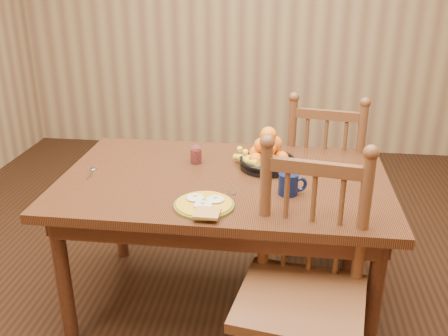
# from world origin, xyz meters

# --- Properties ---
(room) EXTENTS (4.52, 5.02, 2.72)m
(room) POSITION_xyz_m (0.00, 0.00, 1.35)
(room) COLOR black
(room) RESTS_ON ground
(dining_table) EXTENTS (1.60, 1.00, 0.75)m
(dining_table) POSITION_xyz_m (0.00, 0.00, 0.67)
(dining_table) COLOR black
(dining_table) RESTS_ON ground
(chair_far) EXTENTS (0.54, 0.52, 1.03)m
(chair_far) POSITION_xyz_m (0.54, 0.63, 0.50)
(chair_far) COLOR #502A18
(chair_far) RESTS_ON ground
(chair_near) EXTENTS (0.56, 0.54, 1.07)m
(chair_near) POSITION_xyz_m (0.39, -0.55, 0.52)
(chair_near) COLOR #502A18
(chair_near) RESTS_ON ground
(breakfast_plate) EXTENTS (0.26, 0.29, 0.04)m
(breakfast_plate) POSITION_xyz_m (-0.04, -0.33, 0.76)
(breakfast_plate) COLOR #59601E
(breakfast_plate) RESTS_ON dining_table
(fork) EXTENTS (0.05, 0.18, 0.00)m
(fork) POSITION_xyz_m (0.06, -0.23, 0.75)
(fork) COLOR silver
(fork) RESTS_ON dining_table
(spoon) EXTENTS (0.04, 0.16, 0.01)m
(spoon) POSITION_xyz_m (-0.67, -0.01, 0.75)
(spoon) COLOR silver
(spoon) RESTS_ON dining_table
(coffee_mug) EXTENTS (0.13, 0.09, 0.10)m
(coffee_mug) POSITION_xyz_m (0.32, -0.15, 0.80)
(coffee_mug) COLOR black
(coffee_mug) RESTS_ON dining_table
(juice_glass) EXTENTS (0.06, 0.06, 0.09)m
(juice_glass) POSITION_xyz_m (-0.17, 0.17, 0.79)
(juice_glass) COLOR silver
(juice_glass) RESTS_ON dining_table
(fruit_bowl) EXTENTS (0.32, 0.29, 0.22)m
(fruit_bowl) POSITION_xyz_m (0.20, 0.15, 0.81)
(fruit_bowl) COLOR black
(fruit_bowl) RESTS_ON dining_table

